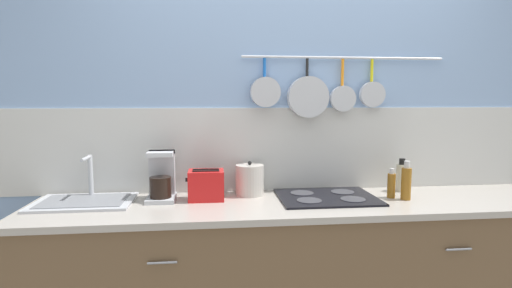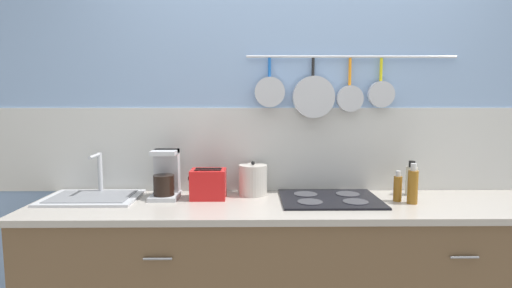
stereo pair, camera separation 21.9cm
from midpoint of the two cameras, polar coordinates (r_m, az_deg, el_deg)
name	(u,v)px [view 1 (the left image)]	position (r m, az deg, el deg)	size (l,w,h in m)	color
wall_back	(292,134)	(2.56, 2.69, 1.37)	(7.20, 0.16, 2.60)	#84A3CC
cabinet_base	(302,283)	(2.45, 3.95, -19.24)	(3.02, 0.60, 0.89)	brown
countertop	(303,205)	(2.29, 4.04, -8.70)	(3.06, 0.62, 0.03)	#A59E93
sink_basin	(85,200)	(2.49, -25.68, -7.23)	(0.53, 0.37, 0.25)	#B7BABF
coffee_maker	(162,179)	(2.40, -15.92, -4.85)	(0.16, 0.21, 0.28)	#B7BABF
toaster	(206,185)	(2.34, -9.83, -5.82)	(0.22, 0.16, 0.18)	red
kettle	(250,180)	(2.42, -3.50, -5.17)	(0.17, 0.17, 0.21)	beige
cooktop	(327,197)	(2.38, 7.47, -7.55)	(0.56, 0.45, 0.01)	black
bottle_hot_sauce	(391,185)	(2.45, 16.38, -5.64)	(0.05, 0.05, 0.18)	#8C5919
bottle_dish_soap	(406,183)	(2.42, 18.28, -5.29)	(0.06, 0.06, 0.23)	#8C5919
bottle_sesame_oil	(402,177)	(2.64, 17.89, -4.51)	(0.07, 0.07, 0.21)	#BFB799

